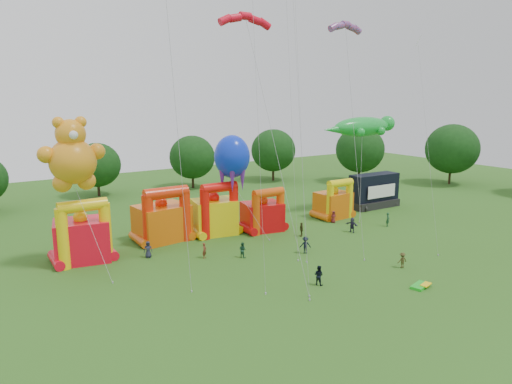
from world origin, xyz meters
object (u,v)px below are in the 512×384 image
bouncy_castle_2 (215,214)px  spectator_0 (148,250)px  gecko_kite (361,163)px  spectator_4 (301,229)px  teddy_bear_kite (80,186)px  bouncy_castle_0 (82,237)px  stage_trailer (374,191)px  octopus_kite (240,181)px

bouncy_castle_2 → spectator_0: bearing=-159.5°
bouncy_castle_2 → spectator_0: (-9.84, -3.68, -1.62)m
bouncy_castle_2 → gecko_kite: bearing=-6.7°
gecko_kite → spectator_4: 15.59m
gecko_kite → teddy_bear_kite: bearing=-178.7°
teddy_bear_kite → spectator_0: bearing=-2.6°
bouncy_castle_0 → bouncy_castle_2: (15.70, 1.04, -0.02)m
stage_trailer → gecko_kite: gecko_kite is taller
bouncy_castle_0 → bouncy_castle_2: 15.73m
teddy_bear_kite → gecko_kite: teddy_bear_kite is taller
bouncy_castle_0 → teddy_bear_kite: size_ratio=0.45×
spectator_0 → stage_trailer: bearing=26.0°
teddy_bear_kite → spectator_0: teddy_bear_kite is taller
bouncy_castle_2 → spectator_0: size_ratio=3.73×
bouncy_castle_0 → stage_trailer: bouncy_castle_0 is taller
bouncy_castle_0 → stage_trailer: 42.40m
bouncy_castle_2 → gecko_kite: (21.85, -2.58, 4.84)m
stage_trailer → gecko_kite: bearing=-159.5°
spectator_4 → bouncy_castle_2: bearing=-108.0°
stage_trailer → spectator_0: size_ratio=4.56×
gecko_kite → bouncy_castle_0: bearing=177.7°
spectator_0 → spectator_4: 18.28m
gecko_kite → spectator_4: size_ratio=8.04×
bouncy_castle_0 → spectator_4: (23.92, -5.43, -1.67)m
stage_trailer → spectator_4: (-18.48, -5.71, -1.62)m
bouncy_castle_2 → stage_trailer: 26.72m
stage_trailer → spectator_0: 36.70m
bouncy_castle_2 → gecko_kite: size_ratio=0.48×
bouncy_castle_0 → spectator_0: bearing=-24.3°
bouncy_castle_2 → octopus_kite: octopus_kite is taller
gecko_kite → stage_trailer: bearing=20.5°
gecko_kite → octopus_kite: gecko_kite is taller
bouncy_castle_2 → teddy_bear_kite: bearing=-168.0°
bouncy_castle_2 → spectator_4: bearing=-38.2°
bouncy_castle_0 → bouncy_castle_2: bouncy_castle_0 is taller
bouncy_castle_2 → spectator_0: 10.64m
bouncy_castle_2 → octopus_kite: size_ratio=0.54×
octopus_kite → gecko_kite: bearing=-2.1°
bouncy_castle_0 → bouncy_castle_2: bearing=3.8°
gecko_kite → spectator_4: bearing=-164.1°
bouncy_castle_0 → octopus_kite: (18.07, -0.83, 4.16)m
spectator_0 → spectator_4: spectator_0 is taller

